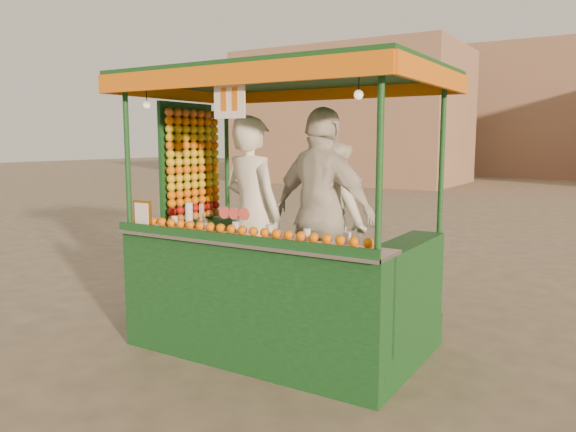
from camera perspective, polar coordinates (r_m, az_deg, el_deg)
The scene contains 7 objects.
ground at distance 5.18m, azimuth 2.67°, elevation -14.10°, with size 90.00×90.00×0.00m, color brown.
building_left at distance 26.75m, azimuth 6.57°, elevation 9.96°, with size 10.00×6.00×6.00m, color #906A52.
building_center at distance 34.53m, azimuth 24.67°, elevation 9.63°, with size 14.00×7.00×7.00m, color #906A52.
juice_cart at distance 5.16m, azimuth -1.78°, elevation -4.65°, with size 2.79×1.81×2.54m.
vendor_left at distance 5.30m, azimuth -3.66°, elevation 0.12°, with size 0.76×0.58×1.86m.
vendor_middle at distance 5.42m, azimuth 4.56°, elevation -0.94°, with size 0.99×0.93×1.63m.
vendor_right at distance 5.04m, azimuth 3.58°, elevation 0.12°, with size 1.20×0.70×1.93m.
Camera 1 is at (2.31, -4.22, 1.92)m, focal length 34.81 mm.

